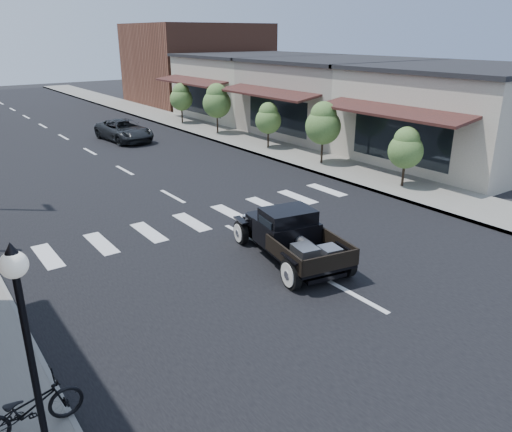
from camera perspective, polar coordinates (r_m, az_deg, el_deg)
ground at (r=14.75m, az=2.96°, el=-4.61°), size 120.00×120.00×0.00m
road at (r=27.46m, az=-17.13°, el=6.30°), size 14.00×80.00×0.02m
road_markings at (r=22.92m, az=-12.91°, el=4.02°), size 12.00×60.00×0.06m
sidewalk_right at (r=31.13m, az=-2.15°, el=8.85°), size 3.00×80.00×0.15m
storefront_near at (r=27.79m, az=22.74°, el=10.52°), size 10.00×9.00×4.50m
storefront_mid at (r=33.35m, az=9.37°, el=13.15°), size 10.00×9.00×4.50m
storefront_far at (r=40.18m, az=0.01°, el=14.56°), size 10.00×9.00×4.50m
far_building_right at (r=48.76m, az=-6.71°, el=16.89°), size 11.00×10.00×7.00m
lamp_post_a at (r=7.71m, az=-24.22°, el=-15.16°), size 0.36×0.36×3.59m
small_tree_a at (r=21.56m, az=16.64°, el=6.37°), size 1.43×1.43×2.39m
small_tree_b at (r=24.74m, az=7.63°, el=9.30°), size 1.72×1.72×2.87m
small_tree_c at (r=28.06m, az=1.41°, el=10.26°), size 1.44×1.44×2.40m
small_tree_d at (r=32.40m, az=-4.47°, el=12.06°), size 1.79×1.79×2.99m
small_tree_e at (r=36.56m, az=-8.51°, el=12.57°), size 1.59×1.59×2.65m
hotrod_pickup at (r=14.23m, az=4.01°, el=-2.25°), size 2.80×4.69×1.52m
second_car at (r=31.63m, az=-14.84°, el=9.41°), size 2.43×4.69×1.26m
motorcycle at (r=9.19m, az=-24.57°, el=-19.35°), size 1.71×0.62×0.90m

